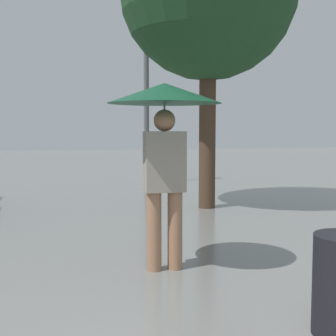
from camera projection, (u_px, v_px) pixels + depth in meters
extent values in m
cylinder|color=#9E7051|center=(154.00, 231.00, 4.76)|extent=(0.15, 0.15, 0.81)
cylinder|color=#9E7051|center=(175.00, 230.00, 4.81)|extent=(0.15, 0.15, 0.81)
cube|color=gray|center=(164.00, 162.00, 4.72)|extent=(0.41, 0.24, 0.61)
sphere|color=#9E7051|center=(164.00, 120.00, 4.69)|extent=(0.22, 0.22, 0.22)
cylinder|color=#515456|center=(164.00, 136.00, 4.70)|extent=(0.02, 0.02, 0.65)
cone|color=#14472D|center=(164.00, 93.00, 4.67)|extent=(1.15, 1.15, 0.20)
cylinder|color=#473323|center=(207.00, 125.00, 8.41)|extent=(0.30, 0.30, 3.01)
cylinder|color=#515456|center=(146.00, 116.00, 12.12)|extent=(0.14, 0.14, 3.53)
sphere|color=beige|center=(146.00, 43.00, 11.96)|extent=(0.32, 0.32, 0.32)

